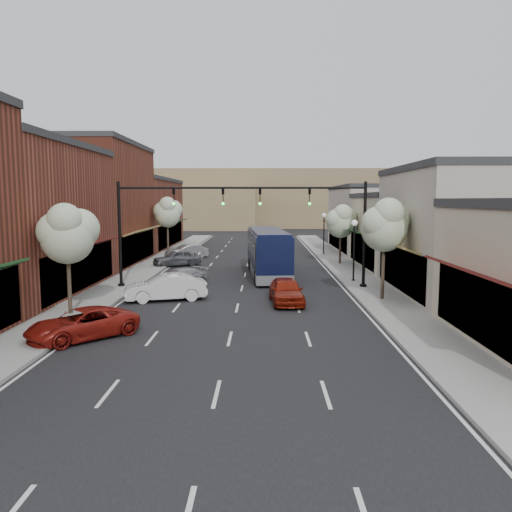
{
  "coord_description": "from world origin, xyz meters",
  "views": [
    {
      "loc": [
        1.4,
        -24.48,
        5.85
      ],
      "look_at": [
        0.94,
        7.63,
        2.2
      ],
      "focal_mm": 35.0,
      "sensor_mm": 36.0,
      "label": 1
    }
  ],
  "objects_px": {
    "signal_mast_left": "(156,218)",
    "tree_right_near": "(385,224)",
    "parked_car_a": "(82,324)",
    "parked_car_b": "(166,287)",
    "red_hatchback": "(286,291)",
    "tree_left_far": "(168,212)",
    "lamp_post_far": "(324,227)",
    "parked_car_e": "(187,252)",
    "tree_left_near": "(68,233)",
    "parked_car_c": "(180,278)",
    "tree_right_far": "(341,220)",
    "coach_bus": "(268,252)",
    "lamp_post_near": "(354,240)",
    "parked_car_d": "(177,258)",
    "signal_mast_right": "(328,218)"
  },
  "relations": [
    {
      "from": "signal_mast_left",
      "to": "tree_right_near",
      "type": "bearing_deg",
      "value": -16.19
    },
    {
      "from": "parked_car_a",
      "to": "parked_car_b",
      "type": "xyz_separation_m",
      "value": [
        1.95,
        8.08,
        0.13
      ]
    },
    {
      "from": "signal_mast_left",
      "to": "red_hatchback",
      "type": "bearing_deg",
      "value": -29.87
    },
    {
      "from": "tree_left_far",
      "to": "parked_car_b",
      "type": "distance_m",
      "value": 22.65
    },
    {
      "from": "lamp_post_far",
      "to": "parked_car_e",
      "type": "distance_m",
      "value": 14.57
    },
    {
      "from": "tree_left_near",
      "to": "parked_car_c",
      "type": "bearing_deg",
      "value": 64.61
    },
    {
      "from": "tree_right_far",
      "to": "tree_left_far",
      "type": "height_order",
      "value": "tree_left_far"
    },
    {
      "from": "parked_car_e",
      "to": "parked_car_b",
      "type": "bearing_deg",
      "value": -26.81
    },
    {
      "from": "signal_mast_left",
      "to": "coach_bus",
      "type": "bearing_deg",
      "value": 37.61
    },
    {
      "from": "parked_car_a",
      "to": "lamp_post_near",
      "type": "bearing_deg",
      "value": 90.87
    },
    {
      "from": "tree_right_far",
      "to": "parked_car_b",
      "type": "bearing_deg",
      "value": -128.29
    },
    {
      "from": "tree_left_far",
      "to": "parked_car_a",
      "type": "bearing_deg",
      "value": -86.09
    },
    {
      "from": "tree_left_far",
      "to": "lamp_post_near",
      "type": "height_order",
      "value": "tree_left_far"
    },
    {
      "from": "parked_car_d",
      "to": "parked_car_b",
      "type": "bearing_deg",
      "value": -21.5
    },
    {
      "from": "lamp_post_near",
      "to": "parked_car_a",
      "type": "distance_m",
      "value": 20.36
    },
    {
      "from": "tree_right_near",
      "to": "parked_car_c",
      "type": "relative_size",
      "value": 1.42
    },
    {
      "from": "tree_left_far",
      "to": "parked_car_e",
      "type": "xyz_separation_m",
      "value": [
        2.05,
        -1.27,
        -3.91
      ]
    },
    {
      "from": "signal_mast_right",
      "to": "parked_car_c",
      "type": "relative_size",
      "value": 1.96
    },
    {
      "from": "red_hatchback",
      "to": "parked_car_a",
      "type": "distance_m",
      "value": 11.52
    },
    {
      "from": "tree_left_near",
      "to": "coach_bus",
      "type": "height_order",
      "value": "tree_left_near"
    },
    {
      "from": "red_hatchback",
      "to": "parked_car_d",
      "type": "xyz_separation_m",
      "value": [
        -8.92,
        15.79,
        -0.02
      ]
    },
    {
      "from": "tree_right_far",
      "to": "lamp_post_near",
      "type": "bearing_deg",
      "value": -93.31
    },
    {
      "from": "signal_mast_right",
      "to": "parked_car_c",
      "type": "bearing_deg",
      "value": 177.16
    },
    {
      "from": "red_hatchback",
      "to": "signal_mast_left",
      "type": "bearing_deg",
      "value": 146.14
    },
    {
      "from": "signal_mast_right",
      "to": "lamp_post_near",
      "type": "height_order",
      "value": "signal_mast_right"
    },
    {
      "from": "tree_right_far",
      "to": "parked_car_e",
      "type": "height_order",
      "value": "tree_right_far"
    },
    {
      "from": "tree_right_near",
      "to": "lamp_post_near",
      "type": "distance_m",
      "value": 6.74
    },
    {
      "from": "tree_left_far",
      "to": "coach_bus",
      "type": "xyz_separation_m",
      "value": [
        10.0,
        -12.27,
        -2.76
      ]
    },
    {
      "from": "signal_mast_left",
      "to": "tree_right_far",
      "type": "bearing_deg",
      "value": 40.54
    },
    {
      "from": "parked_car_a",
      "to": "parked_car_e",
      "type": "relative_size",
      "value": 1.1
    },
    {
      "from": "parked_car_d",
      "to": "signal_mast_right",
      "type": "bearing_deg",
      "value": 18.16
    },
    {
      "from": "signal_mast_right",
      "to": "tree_left_near",
      "type": "distance_m",
      "value": 16.05
    },
    {
      "from": "tree_right_far",
      "to": "tree_left_near",
      "type": "bearing_deg",
      "value": -129.69
    },
    {
      "from": "parked_car_d",
      "to": "signal_mast_left",
      "type": "bearing_deg",
      "value": -25.88
    },
    {
      "from": "signal_mast_left",
      "to": "coach_bus",
      "type": "height_order",
      "value": "signal_mast_left"
    },
    {
      "from": "signal_mast_right",
      "to": "parked_car_d",
      "type": "bearing_deg",
      "value": 137.05
    },
    {
      "from": "lamp_post_near",
      "to": "parked_car_c",
      "type": "bearing_deg",
      "value": -170.47
    },
    {
      "from": "red_hatchback",
      "to": "parked_car_d",
      "type": "distance_m",
      "value": 18.13
    },
    {
      "from": "tree_right_far",
      "to": "lamp_post_near",
      "type": "relative_size",
      "value": 1.22
    },
    {
      "from": "signal_mast_left",
      "to": "parked_car_d",
      "type": "distance_m",
      "value": 11.69
    },
    {
      "from": "lamp_post_far",
      "to": "parked_car_d",
      "type": "xyz_separation_m",
      "value": [
        -14.0,
        -9.0,
        -2.29
      ]
    },
    {
      "from": "parked_car_a",
      "to": "parked_car_d",
      "type": "xyz_separation_m",
      "value": [
        0.0,
        23.09,
        0.07
      ]
    },
    {
      "from": "tree_right_near",
      "to": "parked_car_d",
      "type": "xyz_separation_m",
      "value": [
        -14.55,
        15.06,
        -3.73
      ]
    },
    {
      "from": "lamp_post_near",
      "to": "tree_right_near",
      "type": "bearing_deg",
      "value": -85.23
    },
    {
      "from": "lamp_post_near",
      "to": "red_hatchback",
      "type": "bearing_deg",
      "value": -124.9
    },
    {
      "from": "tree_right_near",
      "to": "parked_car_b",
      "type": "distance_m",
      "value": 13.13
    },
    {
      "from": "tree_right_near",
      "to": "parked_car_b",
      "type": "height_order",
      "value": "tree_right_near"
    },
    {
      "from": "tree_right_far",
      "to": "tree_left_far",
      "type": "xyz_separation_m",
      "value": [
        -16.6,
        6.0,
        0.61
      ]
    },
    {
      "from": "tree_left_near",
      "to": "parked_car_e",
      "type": "bearing_deg",
      "value": 85.25
    },
    {
      "from": "signal_mast_left",
      "to": "parked_car_b",
      "type": "bearing_deg",
      "value": -71.17
    }
  ]
}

